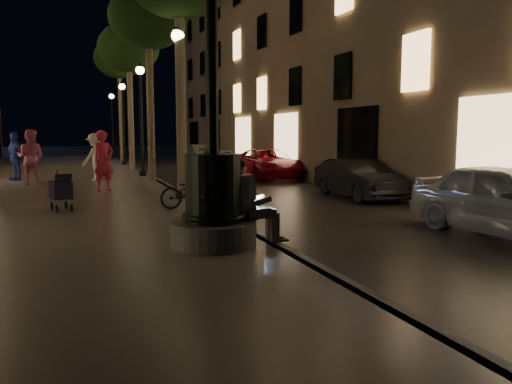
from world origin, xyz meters
name	(u,v)px	position (x,y,z in m)	size (l,w,h in m)	color
ground	(154,182)	(0.00, 15.00, 0.00)	(120.00, 120.00, 0.00)	black
cobble_lane	(223,180)	(3.00, 15.00, 0.01)	(6.00, 45.00, 0.02)	black
promenade	(49,183)	(-4.00, 15.00, 0.10)	(8.00, 45.00, 0.20)	slate
curb_strip	(154,180)	(0.00, 15.00, 0.10)	(0.25, 45.00, 0.20)	#59595B
building_right	(334,27)	(10.00, 18.00, 7.50)	(8.00, 36.00, 15.00)	brown
fountain_lamppost	(213,184)	(-1.00, 2.00, 1.21)	(1.40, 1.40, 5.21)	#59595B
seated_man_laptop	(249,199)	(-0.39, 2.00, 0.94)	(1.04, 0.35, 1.41)	gray
tree_second	(148,19)	(-0.20, 14.00, 6.33)	(3.00, 3.00, 7.40)	#6B604C
tree_third	(129,49)	(-0.30, 20.00, 6.14)	(3.00, 3.00, 7.20)	#6B604C
tree_far	(119,60)	(-0.22, 26.00, 6.43)	(3.00, 3.00, 7.50)	#6B604C
lamp_curb_a	(179,89)	(-0.30, 8.00, 3.24)	(0.36, 0.36, 4.81)	black
lamp_curb_b	(141,104)	(-0.30, 16.00, 3.24)	(0.36, 0.36, 4.81)	black
lamp_curb_c	(123,112)	(-0.30, 24.00, 3.24)	(0.36, 0.36, 4.81)	black
lamp_curb_d	(112,116)	(-0.30, 32.00, 3.24)	(0.36, 0.36, 4.81)	black
stroller	(61,190)	(-3.41, 6.79, 0.69)	(0.55, 0.98, 0.99)	black
car_front	(511,201)	(4.84, 1.50, 0.73)	(1.73, 4.30, 1.46)	#AEB1B6
car_second	(358,179)	(5.20, 7.61, 0.62)	(1.30, 3.74, 1.23)	black
car_third	(267,164)	(5.08, 15.04, 0.66)	(2.20, 4.76, 1.32)	maroon
car_rear	(220,161)	(4.00, 19.00, 0.61)	(1.70, 4.19, 1.21)	#28292D
car_fifth	(202,154)	(5.20, 27.54, 0.62)	(1.31, 3.74, 1.23)	#A4A5A0
pedestrian_red	(104,161)	(-2.20, 10.58, 1.16)	(0.70, 0.46, 1.92)	#D1294C
pedestrian_pink	(31,157)	(-4.51, 13.64, 1.18)	(0.95, 0.74, 1.96)	pink
pedestrian_white	(96,157)	(-2.28, 14.41, 1.11)	(1.18, 0.68, 1.83)	white
pedestrian_blue	(15,156)	(-5.21, 15.58, 1.14)	(1.10, 0.46, 1.87)	navy
bicycle	(192,191)	(-0.40, 6.20, 0.62)	(0.55, 1.59, 0.83)	black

